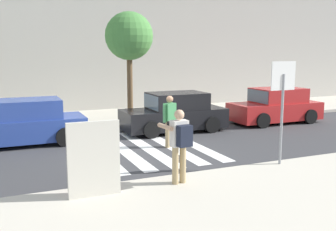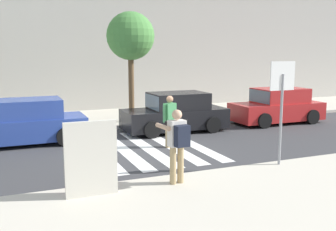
% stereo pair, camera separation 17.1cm
% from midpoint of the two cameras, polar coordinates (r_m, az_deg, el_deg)
% --- Properties ---
extents(ground_plane, '(120.00, 120.00, 0.00)m').
position_cam_midpoint_polar(ground_plane, '(12.94, -2.42, -4.84)').
color(ground_plane, '#38383A').
extents(sidewalk_near, '(60.00, 6.00, 0.14)m').
position_cam_midpoint_polar(sidewalk_near, '(7.70, 14.19, -14.65)').
color(sidewalk_near, beige).
rests_on(sidewalk_near, ground).
extents(sidewalk_far, '(60.00, 4.80, 0.14)m').
position_cam_midpoint_polar(sidewalk_far, '(18.57, -8.80, -0.40)').
color(sidewalk_far, beige).
rests_on(sidewalk_far, ground).
extents(building_facade_far, '(56.00, 4.00, 7.03)m').
position_cam_midpoint_polar(building_facade_far, '(22.61, -11.72, 10.00)').
color(building_facade_far, '#ADA89E').
rests_on(building_facade_far, ground).
extents(crosswalk_stripe_0, '(0.44, 5.20, 0.01)m').
position_cam_midpoint_polar(crosswalk_stripe_0, '(12.69, -9.56, -5.23)').
color(crosswalk_stripe_0, silver).
rests_on(crosswalk_stripe_0, ground).
extents(crosswalk_stripe_1, '(0.44, 5.20, 0.01)m').
position_cam_midpoint_polar(crosswalk_stripe_1, '(12.89, -6.09, -4.93)').
color(crosswalk_stripe_1, silver).
rests_on(crosswalk_stripe_1, ground).
extents(crosswalk_stripe_2, '(0.44, 5.20, 0.01)m').
position_cam_midpoint_polar(crosswalk_stripe_2, '(13.13, -2.72, -4.63)').
color(crosswalk_stripe_2, silver).
rests_on(crosswalk_stripe_2, ground).
extents(crosswalk_stripe_3, '(0.44, 5.20, 0.01)m').
position_cam_midpoint_polar(crosswalk_stripe_3, '(13.41, 0.50, -4.32)').
color(crosswalk_stripe_3, silver).
rests_on(crosswalk_stripe_3, ground).
extents(crosswalk_stripe_4, '(0.44, 5.20, 0.01)m').
position_cam_midpoint_polar(crosswalk_stripe_4, '(13.73, 3.58, -4.01)').
color(crosswalk_stripe_4, silver).
rests_on(crosswalk_stripe_4, ground).
extents(stop_sign, '(0.76, 0.08, 2.77)m').
position_cam_midpoint_polar(stop_sign, '(10.79, 16.65, 3.58)').
color(stop_sign, gray).
rests_on(stop_sign, sidewalk_near).
extents(photographer_with_backpack, '(0.64, 0.89, 1.72)m').
position_cam_midpoint_polar(photographer_with_backpack, '(8.94, 1.93, -3.59)').
color(photographer_with_backpack, tan).
rests_on(photographer_with_backpack, sidewalk_near).
extents(pedestrian_crossing, '(0.55, 0.36, 1.72)m').
position_cam_midpoint_polar(pedestrian_crossing, '(12.96, 0.64, -0.42)').
color(pedestrian_crossing, tan).
rests_on(pedestrian_crossing, ground).
extents(parked_car_blue, '(4.10, 1.92, 1.55)m').
position_cam_midpoint_polar(parked_car_blue, '(14.32, -19.68, -1.04)').
color(parked_car_blue, '#284293').
rests_on(parked_car_blue, ground).
extents(parked_car_black, '(4.10, 1.92, 1.55)m').
position_cam_midpoint_polar(parked_car_black, '(15.61, 1.41, 0.32)').
color(parked_car_black, black).
rests_on(parked_car_black, ground).
extents(parked_car_red, '(4.10, 1.92, 1.55)m').
position_cam_midpoint_polar(parked_car_red, '(18.18, 15.87, 1.24)').
color(parked_car_red, red).
rests_on(parked_car_red, ground).
extents(street_tree_center, '(2.03, 2.03, 4.68)m').
position_cam_midpoint_polar(street_tree_center, '(16.94, -5.16, 11.29)').
color(street_tree_center, brown).
rests_on(street_tree_center, sidewalk_far).
extents(advertising_board, '(1.10, 0.11, 1.60)m').
position_cam_midpoint_polar(advertising_board, '(8.39, -10.55, -6.19)').
color(advertising_board, beige).
rests_on(advertising_board, sidewalk_near).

